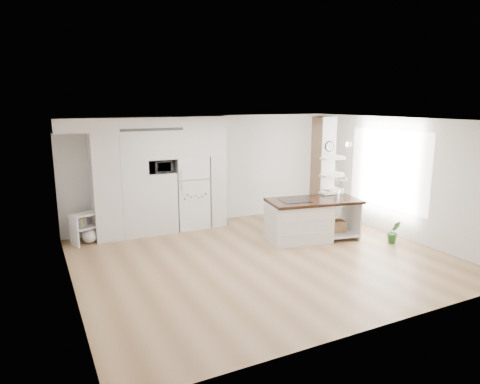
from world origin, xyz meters
The scene contains 14 objects.
floor centered at (0.00, 0.00, 0.00)m, with size 7.00×6.00×0.01m, color tan.
room centered at (0.00, 0.00, 1.86)m, with size 7.04×6.04×2.72m.
cabinet_wall centered at (-1.45, 2.67, 1.51)m, with size 4.00×0.71×2.70m.
refrigerator centered at (-0.53, 2.68, 0.88)m, with size 0.78×0.69×1.75m.
column centered at (2.38, 1.13, 1.35)m, with size 0.69×0.90×2.70m.
window centered at (3.48, 0.30, 1.50)m, with size 2.40×2.40×0.00m, color white.
pendant_light centered at (1.70, 0.15, 2.12)m, with size 0.12×0.12×0.10m, color white.
kitchen_island centered at (1.37, 0.61, 0.48)m, with size 2.17×1.32×1.48m.
bookshelf centered at (-2.98, 2.51, 0.30)m, with size 0.66×0.53×0.68m.
floor_plant_a centered at (3.00, -0.46, 0.26)m, with size 0.28×0.23×0.51m, color #2A692A.
floor_plant_b centered at (2.56, 1.52, 0.22)m, with size 0.25×0.25×0.45m, color #2A692A.
microwave centered at (-1.27, 2.62, 1.57)m, with size 0.54×0.37×0.30m, color #2D2D2D.
shelf_plant centered at (2.63, 1.30, 1.52)m, with size 0.27×0.23×0.30m, color #2A692A.
decor_bowl centered at (2.30, 0.90, 1.00)m, with size 0.22×0.22×0.05m, color white.
Camera 1 is at (-3.98, -6.95, 3.03)m, focal length 32.00 mm.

